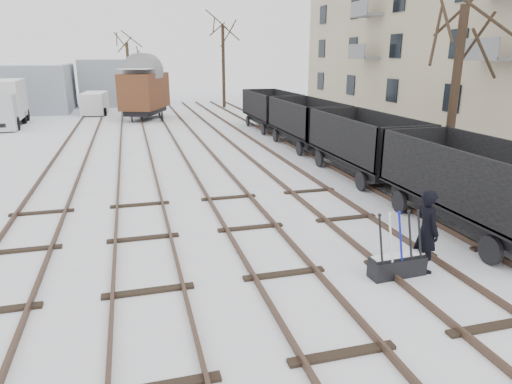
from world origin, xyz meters
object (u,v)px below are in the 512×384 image
at_px(ground_frame, 397,264).
at_px(worker, 427,231).
at_px(panel_van, 95,103).
at_px(lorry, 3,103).
at_px(freight_wagon_a, 475,199).
at_px(box_van_wagon, 145,90).

bearing_deg(ground_frame, worker, 4.27).
bearing_deg(panel_van, lorry, -130.04).
bearing_deg(freight_wagon_a, lorry, 124.45).
bearing_deg(box_van_wagon, lorry, -150.83).
bearing_deg(box_van_wagon, worker, -58.23).
distance_m(ground_frame, box_van_wagon, 29.06).
relative_size(ground_frame, panel_van, 0.35).
distance_m(ground_frame, panel_van, 34.04).
xyz_separation_m(ground_frame, freight_wagon_a, (3.56, 1.89, 0.66)).
relative_size(ground_frame, lorry, 0.21).
xyz_separation_m(ground_frame, box_van_wagon, (-4.30, 28.67, 1.96)).
distance_m(worker, box_van_wagon, 29.04).
distance_m(lorry, panel_van, 7.96).
xyz_separation_m(ground_frame, lorry, (-13.94, 27.41, 1.33)).
bearing_deg(freight_wagon_a, box_van_wagon, 106.37).
height_order(ground_frame, panel_van, panel_van).
xyz_separation_m(box_van_wagon, panel_van, (-4.02, 4.33, -1.30)).
xyz_separation_m(ground_frame, worker, (0.75, 0.10, 0.68)).
relative_size(ground_frame, worker, 0.77).
bearing_deg(lorry, freight_wagon_a, -58.90).
height_order(freight_wagon_a, lorry, lorry).
relative_size(box_van_wagon, lorry, 0.81).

